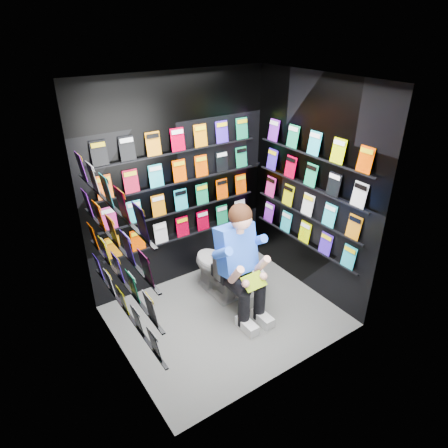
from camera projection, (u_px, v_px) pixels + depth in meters
floor at (226, 316)px, 4.64m from camera, size 2.40×2.40×0.00m
ceiling at (227, 81)px, 3.44m from camera, size 2.40×2.40×0.00m
wall_back at (179, 185)px, 4.77m from camera, size 2.40×0.04×2.60m
wall_front at (294, 260)px, 3.30m from camera, size 2.40×0.04×2.60m
wall_left at (112, 251)px, 3.44m from camera, size 0.04×2.00×2.60m
wall_right at (311, 190)px, 4.64m from camera, size 0.04×2.00×2.60m
comics_back at (180, 185)px, 4.75m from camera, size 2.10×0.06×1.37m
comics_left at (115, 249)px, 3.45m from camera, size 0.06×1.70×1.37m
comics_right at (309, 190)px, 4.62m from camera, size 0.06×1.70×1.37m
toilet at (217, 266)px, 4.89m from camera, size 0.43×0.75×0.73m
longbox at (250, 278)px, 5.05m from camera, size 0.35×0.46×0.31m
longbox_lid at (250, 266)px, 4.97m from camera, size 0.38×0.49×0.03m
reader at (235, 249)px, 4.41m from camera, size 0.58×0.84×1.54m
held_comic at (254, 281)px, 4.26m from camera, size 0.27×0.16×0.11m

